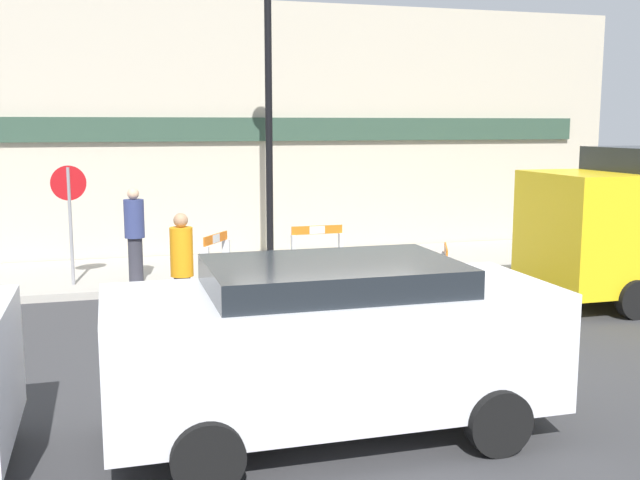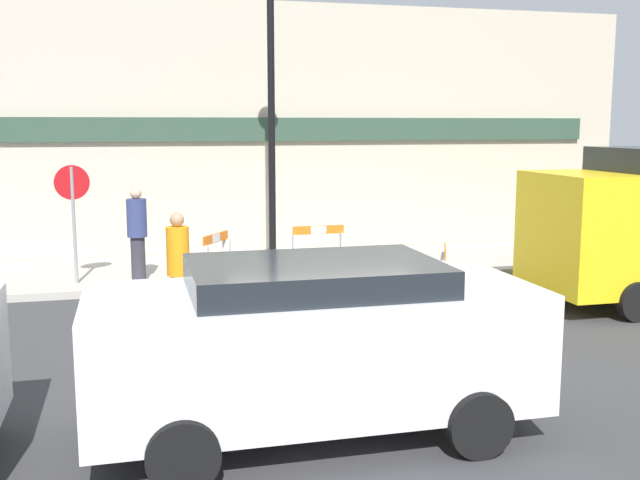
% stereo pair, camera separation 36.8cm
% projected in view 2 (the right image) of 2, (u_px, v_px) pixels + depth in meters
% --- Properties ---
extents(ground_plane, '(60.00, 60.00, 0.00)m').
position_uv_depth(ground_plane, '(341.00, 367.00, 9.05)').
color(ground_plane, '#38383A').
extents(sidewalk_slab, '(18.00, 3.24, 0.13)m').
position_uv_depth(sidewalk_slab, '(258.00, 268.00, 14.90)').
color(sidewalk_slab, '#ADA89E').
rests_on(sidewalk_slab, ground_plane).
extents(storefront_facade, '(18.00, 0.22, 5.50)m').
position_uv_depth(storefront_facade, '(243.00, 131.00, 16.11)').
color(storefront_facade, '#BCB29E').
rests_on(storefront_facade, ground_plane).
extents(streetlamp_post, '(0.44, 0.44, 5.68)m').
position_uv_depth(streetlamp_post, '(271.00, 77.00, 13.55)').
color(streetlamp_post, black).
rests_on(streetlamp_post, sidewalk_slab).
extents(stop_sign, '(0.59, 0.15, 2.08)m').
position_uv_depth(stop_sign, '(73.00, 204.00, 12.98)').
color(stop_sign, gray).
rests_on(stop_sign, sidewalk_slab).
extents(barricade_0, '(0.88, 0.30, 1.08)m').
position_uv_depth(barricade_0, '(368.00, 295.00, 10.26)').
color(barricade_0, white).
rests_on(barricade_0, ground_plane).
extents(barricade_1, '(0.47, 0.86, 1.02)m').
position_uv_depth(barricade_1, '(445.00, 276.00, 11.69)').
color(barricade_1, white).
rests_on(barricade_1, ground_plane).
extents(barricade_2, '(0.94, 0.15, 1.13)m').
position_uv_depth(barricade_2, '(318.00, 254.00, 13.32)').
color(barricade_2, white).
rests_on(barricade_2, ground_plane).
extents(barricade_3, '(0.58, 0.76, 1.14)m').
position_uv_depth(barricade_3, '(216.00, 265.00, 12.32)').
color(barricade_3, white).
rests_on(barricade_3, ground_plane).
extents(traffic_cone_0, '(0.30, 0.30, 0.53)m').
position_uv_depth(traffic_cone_0, '(307.00, 321.00, 10.17)').
color(traffic_cone_0, black).
rests_on(traffic_cone_0, ground_plane).
extents(traffic_cone_1, '(0.30, 0.30, 0.54)m').
position_uv_depth(traffic_cone_1, '(397.00, 273.00, 13.44)').
color(traffic_cone_1, black).
rests_on(traffic_cone_1, ground_plane).
extents(traffic_cone_2, '(0.30, 0.30, 0.64)m').
position_uv_depth(traffic_cone_2, '(243.00, 311.00, 10.48)').
color(traffic_cone_2, black).
rests_on(traffic_cone_2, ground_plane).
extents(traffic_cone_3, '(0.30, 0.30, 0.68)m').
position_uv_depth(traffic_cone_3, '(280.00, 314.00, 10.27)').
color(traffic_cone_3, black).
rests_on(traffic_cone_3, ground_plane).
extents(traffic_cone_4, '(0.30, 0.30, 0.54)m').
position_uv_depth(traffic_cone_4, '(417.00, 275.00, 13.23)').
color(traffic_cone_4, black).
rests_on(traffic_cone_4, ground_plane).
extents(person_worker, '(0.41, 0.41, 1.70)m').
position_uv_depth(person_worker, '(178.00, 268.00, 10.43)').
color(person_worker, '#33333D').
rests_on(person_worker, ground_plane).
extents(person_pedestrian, '(0.44, 0.44, 1.68)m').
position_uv_depth(person_pedestrian, '(137.00, 232.00, 13.20)').
color(person_pedestrian, '#33333D').
rests_on(person_pedestrian, sidewalk_slab).
extents(parked_car_1, '(4.13, 1.85, 1.66)m').
position_uv_depth(parked_car_1, '(315.00, 338.00, 6.94)').
color(parked_car_1, silver).
rests_on(parked_car_1, ground_plane).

